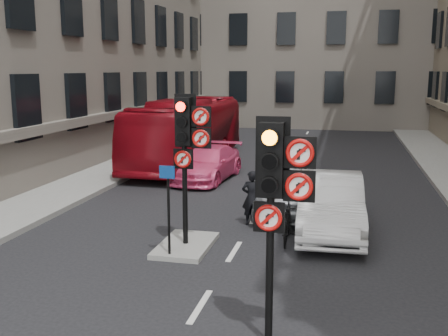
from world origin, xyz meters
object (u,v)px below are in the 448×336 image
at_px(signal_near, 277,184).
at_px(car_silver, 285,186).
at_px(info_sign, 168,198).
at_px(car_pink, 208,163).
at_px(bus_red, 188,131).
at_px(car_white, 331,204).
at_px(motorcyclist, 252,198).
at_px(signal_far, 188,137).
at_px(motorcycle, 287,222).

distance_m(signal_near, car_silver, 8.21).
height_order(signal_near, info_sign, signal_near).
height_order(car_pink, bus_red, bus_red).
distance_m(signal_near, car_pink, 12.68).
bearing_deg(bus_red, car_white, -52.46).
bearing_deg(car_silver, info_sign, -117.91).
distance_m(car_silver, motorcyclist, 1.87).
height_order(signal_near, car_white, signal_near).
height_order(car_silver, bus_red, bus_red).
xyz_separation_m(signal_far, car_silver, (1.85, 3.97, -1.95)).
height_order(car_silver, motorcyclist, motorcyclist).
xyz_separation_m(car_silver, car_pink, (-3.44, 3.85, -0.11)).
distance_m(car_white, info_sign, 4.58).
height_order(signal_near, car_silver, signal_near).
bearing_deg(motorcycle, signal_far, -157.31).
height_order(signal_far, car_silver, signal_far).
distance_m(signal_near, info_sign, 4.41).
distance_m(signal_far, car_pink, 8.24).
relative_size(signal_far, car_pink, 0.81).
relative_size(signal_near, bus_red, 0.34).
bearing_deg(signal_near, info_sign, 131.51).
xyz_separation_m(bus_red, motorcycle, (5.64, -10.09, -0.94)).
relative_size(signal_near, car_silver, 0.81).
distance_m(signal_near, signal_far, 4.77).
xyz_separation_m(bus_red, motorcyclist, (4.53, -8.86, -0.69)).
bearing_deg(car_white, motorcyclist, 173.28).
xyz_separation_m(signal_far, bus_red, (-3.39, 11.10, -1.24)).
distance_m(signal_far, car_silver, 4.79).
distance_m(bus_red, info_sign, 12.32).
xyz_separation_m(car_pink, motorcyclist, (2.72, -5.58, 0.13)).
bearing_deg(car_pink, motorcyclist, -58.98).
height_order(bus_red, info_sign, bus_red).
distance_m(car_white, car_pink, 7.51).
height_order(car_silver, motorcycle, car_silver).
relative_size(bus_red, motorcycle, 6.04).
bearing_deg(signal_far, motorcyclist, 63.02).
distance_m(car_silver, motorcycle, 3.00).
height_order(motorcyclist, info_sign, info_sign).
bearing_deg(car_white, bus_red, 123.95).
distance_m(motorcycle, info_sign, 3.21).
height_order(signal_near, car_pink, signal_near).
height_order(car_white, car_pink, car_white).
distance_m(bus_red, motorcycle, 11.60).
distance_m(car_white, motorcyclist, 2.14).
relative_size(signal_near, motorcycle, 2.05).
distance_m(car_pink, motorcyclist, 6.21).
bearing_deg(signal_near, bus_red, 111.63).
relative_size(motorcycle, info_sign, 0.85).
bearing_deg(car_white, info_sign, -142.87).
bearing_deg(car_silver, car_white, -57.50).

